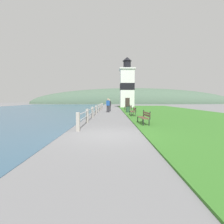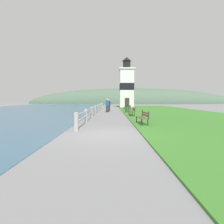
# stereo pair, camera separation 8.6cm
# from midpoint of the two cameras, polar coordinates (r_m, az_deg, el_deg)

# --- Properties ---
(ground_plane) EXTENTS (160.00, 160.00, 0.00)m
(ground_plane) POSITION_cam_midpoint_polar(r_m,az_deg,el_deg) (8.39, -1.85, -7.53)
(ground_plane) COLOR slate
(grass_verge) EXTENTS (12.00, 44.36, 0.06)m
(grass_verge) POSITION_cam_midpoint_polar(r_m,az_deg,el_deg) (24.23, 17.78, 0.01)
(grass_verge) COLOR #387528
(grass_verge) RESTS_ON ground_plane
(water_strip) EXTENTS (24.00, 70.97, 0.01)m
(water_strip) POSITION_cam_midpoint_polar(r_m,az_deg,el_deg) (27.22, -32.22, -0.05)
(water_strip) COLOR #385B75
(water_strip) RESTS_ON ground_plane
(seawall_railing) EXTENTS (0.18, 24.32, 1.01)m
(seawall_railing) POSITION_cam_midpoint_polar(r_m,az_deg,el_deg) (21.39, -5.11, 1.13)
(seawall_railing) COLOR #A8A399
(seawall_railing) RESTS_ON ground_plane
(park_bench_near) EXTENTS (0.58, 1.74, 0.94)m
(park_bench_near) POSITION_cam_midpoint_polar(r_m,az_deg,el_deg) (11.93, 10.18, -1.50)
(park_bench_near) COLOR brown
(park_bench_near) RESTS_ON ground_plane
(park_bench_midway) EXTENTS (0.51, 1.98, 0.94)m
(park_bench_midway) POSITION_cam_midpoint_polar(r_m,az_deg,el_deg) (17.95, 6.68, 0.43)
(park_bench_midway) COLOR brown
(park_bench_midway) RESTS_ON ground_plane
(park_bench_far) EXTENTS (0.50, 1.93, 0.94)m
(park_bench_far) POSITION_cam_midpoint_polar(r_m,az_deg,el_deg) (23.95, 5.51, 1.36)
(park_bench_far) COLOR brown
(park_bench_far) RESTS_ON ground_plane
(park_bench_by_lighthouse) EXTENTS (0.67, 1.77, 0.94)m
(park_bench_by_lighthouse) POSITION_cam_midpoint_polar(r_m,az_deg,el_deg) (29.04, 4.46, 1.85)
(park_bench_by_lighthouse) COLOR brown
(park_bench_by_lighthouse) RESTS_ON ground_plane
(lighthouse) EXTENTS (3.24, 3.24, 10.45)m
(lighthouse) POSITION_cam_midpoint_polar(r_m,az_deg,el_deg) (37.04, 4.71, 8.54)
(lighthouse) COLOR white
(lighthouse) RESTS_ON ground_plane
(person_strolling) EXTENTS (0.45, 0.31, 1.69)m
(person_strolling) POSITION_cam_midpoint_polar(r_m,az_deg,el_deg) (24.68, -1.07, 2.33)
(person_strolling) COLOR #28282D
(person_strolling) RESTS_ON ground_plane
(person_by_railing) EXTENTS (0.46, 0.27, 1.81)m
(person_by_railing) POSITION_cam_midpoint_polar(r_m,az_deg,el_deg) (22.90, -1.56, 2.36)
(person_by_railing) COLOR #28282D
(person_by_railing) RESTS_ON ground_plane
(trash_bin) EXTENTS (0.54, 0.54, 0.84)m
(trash_bin) POSITION_cam_midpoint_polar(r_m,az_deg,el_deg) (22.15, 4.98, 0.84)
(trash_bin) COLOR #2D5138
(trash_bin) RESTS_ON ground_plane
(distant_hillside) EXTENTS (80.00, 16.00, 12.00)m
(distant_hillside) POSITION_cam_midpoint_polar(r_m,az_deg,el_deg) (68.25, 6.39, 2.71)
(distant_hillside) COLOR #4C6651
(distant_hillside) RESTS_ON ground_plane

